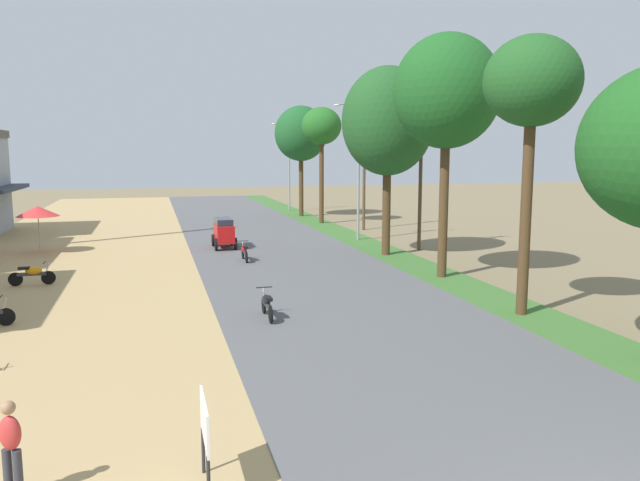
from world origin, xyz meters
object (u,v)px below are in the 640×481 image
object	(u,v)px
parked_motorbike_fourth	(32,273)
motorbike_ahead_third	(244,251)
utility_pole_near	(421,164)
pedestrian_on_shoulder	(11,445)
median_tree_sixth	(301,134)
car_van_red	(224,231)
streetlamp_mid	(289,160)
median_tree_fourth	(388,122)
median_tree_fifth	(321,128)
street_signboard	(205,427)
vendor_umbrella	(38,211)
median_tree_third	(447,92)
motorbike_ahead_second	(267,303)
median_tree_second	(532,85)
utility_pole_far	(364,161)
streetlamp_near	(359,162)

from	to	relation	value
parked_motorbike_fourth	motorbike_ahead_third	world-z (taller)	motorbike_ahead_third
parked_motorbike_fourth	utility_pole_near	bearing A→B (deg)	13.68
pedestrian_on_shoulder	median_tree_sixth	bearing A→B (deg)	70.51
median_tree_sixth	car_van_red	distance (m)	18.88
streetlamp_mid	median_tree_fourth	bearing A→B (deg)	-90.81
median_tree_fifth	streetlamp_mid	bearing A→B (deg)	91.04
street_signboard	streetlamp_mid	bearing A→B (deg)	75.98
parked_motorbike_fourth	vendor_umbrella	xyz separation A→B (m)	(-1.10, 8.74, 1.75)
median_tree_sixth	streetlamp_mid	size ratio (longest dim) A/B	1.14
median_tree_third	median_tree_sixth	distance (m)	26.43
motorbike_ahead_second	median_tree_second	bearing A→B (deg)	-11.31
median_tree_fourth	utility_pole_near	bearing A→B (deg)	28.05
parked_motorbike_fourth	car_van_red	distance (m)	11.60
utility_pole_far	motorbike_ahead_third	bearing A→B (deg)	-133.26
median_tree_second	motorbike_ahead_third	bearing A→B (deg)	120.93
street_signboard	car_van_red	size ratio (longest dim) A/B	0.62
utility_pole_far	utility_pole_near	bearing A→B (deg)	-89.62
streetlamp_near	utility_pole_far	size ratio (longest dim) A/B	0.90
street_signboard	median_tree_sixth	world-z (taller)	median_tree_sixth
median_tree_sixth	utility_pole_far	bearing A→B (deg)	-77.40
pedestrian_on_shoulder	median_tree_third	world-z (taller)	median_tree_third
vendor_umbrella	utility_pole_near	size ratio (longest dim) A/B	0.27
utility_pole_near	utility_pole_far	bearing A→B (deg)	90.38
street_signboard	median_tree_sixth	bearing A→B (deg)	74.45
streetlamp_mid	utility_pole_far	world-z (taller)	utility_pole_far
parked_motorbike_fourth	median_tree_sixth	xyz separation A→B (m)	(16.93, 23.64, 6.35)
street_signboard	median_tree_second	distance (m)	15.30
utility_pole_far	vendor_umbrella	bearing A→B (deg)	-165.66
median_tree_second	utility_pole_far	xyz separation A→B (m)	(2.43, 23.09, -2.74)
vendor_umbrella	median_tree_second	distance (m)	25.79
median_tree_sixth	motorbike_ahead_second	xyz separation A→B (m)	(-8.62, -31.15, -6.33)
median_tree_sixth	motorbike_ahead_second	bearing A→B (deg)	-105.46
pedestrian_on_shoulder	car_van_red	distance (m)	25.40
median_tree_third	street_signboard	bearing A→B (deg)	-127.90
median_tree_third	streetlamp_near	size ratio (longest dim) A/B	1.23
streetlamp_mid	street_signboard	bearing A→B (deg)	-104.02
street_signboard	pedestrian_on_shoulder	distance (m)	2.98
street_signboard	median_tree_sixth	xyz separation A→B (m)	(11.42, 41.05, 5.80)
motorbike_ahead_third	streetlamp_mid	bearing A→B (deg)	72.79
median_tree_fifth	pedestrian_on_shoulder	bearing A→B (deg)	-112.61
median_tree_fourth	streetlamp_near	size ratio (longest dim) A/B	1.17
median_tree_third	motorbike_ahead_third	distance (m)	12.30
median_tree_third	median_tree_fourth	size ratio (longest dim) A/B	1.06
streetlamp_mid	car_van_red	distance (m)	22.91
motorbike_ahead_second	median_tree_fifth	bearing A→B (deg)	70.93
streetlamp_near	utility_pole_far	xyz separation A→B (m)	(2.08, 4.92, -0.01)
streetlamp_near	motorbike_ahead_second	distance (m)	19.14
pedestrian_on_shoulder	median_tree_fifth	xyz separation A→B (m)	(14.65, 35.18, 6.26)
median_tree_fifth	motorbike_ahead_second	world-z (taller)	median_tree_fifth
median_tree_third	streetlamp_near	bearing A→B (deg)	89.39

